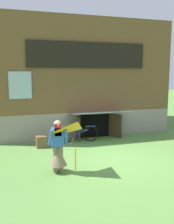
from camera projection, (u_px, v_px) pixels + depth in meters
name	position (u px, v px, depth m)	size (l,w,h in m)	color
ground_plane	(115.00, 158.00, 8.63)	(60.00, 60.00, 0.00)	#56843D
log_house	(74.00, 77.00, 13.40)	(8.32, 6.11, 5.33)	gray
person	(58.00, 151.00, 7.35)	(0.61, 0.52, 1.55)	#7F6B51
kite	(78.00, 136.00, 6.88)	(1.02, 1.08, 1.44)	orange
bicycle_blue	(80.00, 134.00, 10.67)	(1.56, 0.33, 0.72)	black
wooden_crate	(41.00, 142.00, 9.91)	(0.39, 0.34, 0.45)	brown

